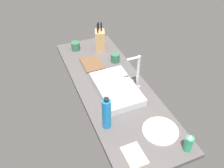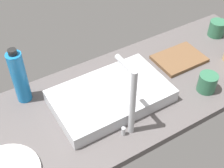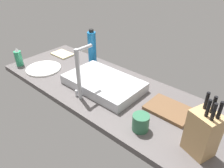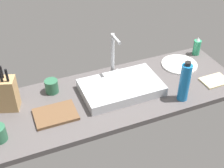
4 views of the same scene
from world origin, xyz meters
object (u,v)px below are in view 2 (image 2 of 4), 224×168
at_px(faucet, 131,98).
at_px(ceramic_cup, 207,83).
at_px(coffee_mug, 217,28).
at_px(sink_basin, 111,96).
at_px(cutting_board, 179,59).
at_px(water_bottle, 19,77).

distance_m(faucet, ceramic_cup, 0.44).
height_order(faucet, coffee_mug, faucet).
height_order(coffee_mug, ceramic_cup, same).
xyz_separation_m(sink_basin, cutting_board, (-0.43, -0.06, -0.02)).
bearing_deg(water_bottle, cutting_board, 168.98).
bearing_deg(sink_basin, cutting_board, -171.87).
distance_m(water_bottle, ceramic_cup, 0.81).
distance_m(faucet, water_bottle, 0.48).
distance_m(water_bottle, coffee_mug, 1.07).
distance_m(sink_basin, coffee_mug, 0.76).
xyz_separation_m(cutting_board, coffee_mug, (-0.31, -0.07, 0.03)).
bearing_deg(coffee_mug, faucet, 21.22).
bearing_deg(cutting_board, coffee_mug, -168.10).
distance_m(faucet, cutting_board, 0.54).
xyz_separation_m(faucet, ceramic_cup, (-0.42, -0.01, -0.13)).
distance_m(sink_basin, ceramic_cup, 0.43).
height_order(water_bottle, coffee_mug, water_bottle).
relative_size(faucet, water_bottle, 1.18).
xyz_separation_m(sink_basin, coffee_mug, (-0.75, -0.13, 0.01)).
bearing_deg(water_bottle, faucet, 127.87).
height_order(faucet, ceramic_cup, faucet).
bearing_deg(faucet, water_bottle, -52.13).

